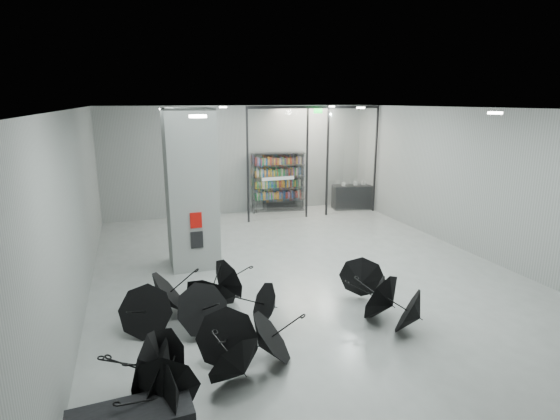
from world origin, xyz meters
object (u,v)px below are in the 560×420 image
object	(u,v)px
umbrella_cluster	(242,330)
shop_counter	(352,197)
column	(191,189)
bookshelf	(278,182)

from	to	relation	value
umbrella_cluster	shop_counter	bearing A→B (deg)	51.70
umbrella_cluster	column	bearing A→B (deg)	92.80
shop_counter	umbrella_cluster	distance (m)	10.66
column	bookshelf	xyz separation A→B (m)	(3.91, 4.75, -0.87)
shop_counter	umbrella_cluster	xyz separation A→B (m)	(-6.61, -8.36, -0.16)
umbrella_cluster	bookshelf	bearing A→B (deg)	67.63
bookshelf	shop_counter	bearing A→B (deg)	-3.63
column	bookshelf	bearing A→B (deg)	50.51
bookshelf	column	bearing A→B (deg)	-120.71
column	umbrella_cluster	distance (m)	4.58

